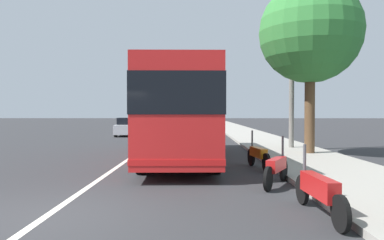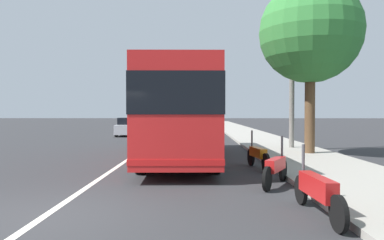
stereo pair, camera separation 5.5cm
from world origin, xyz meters
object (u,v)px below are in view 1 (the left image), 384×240
object	(u,v)px
motorcycle_nearest_curb	(319,190)
car_oncoming	(191,122)
car_ahead_same_lane	(128,127)
motorcycle_mid_row	(258,155)
motorcycle_far_end	(277,168)
car_far_distant	(194,121)
utility_pole	(292,79)
roadside_tree_mid_block	(310,33)
coach_bus	(180,110)

from	to	relation	value
motorcycle_nearest_curb	car_oncoming	distance (m)	34.00
motorcycle_nearest_curb	car_ahead_same_lane	distance (m)	23.86
motorcycle_mid_row	car_ahead_same_lane	xyz separation A→B (m)	(17.11, 7.63, 0.23)
motorcycle_far_end	car_oncoming	distance (m)	31.29
motorcycle_far_end	car_ahead_same_lane	bearing A→B (deg)	48.83
motorcycle_mid_row	motorcycle_nearest_curb	bearing A→B (deg)	172.05
car_ahead_same_lane	motorcycle_far_end	bearing A→B (deg)	17.13
car_far_distant	utility_pole	world-z (taller)	utility_pole
car_oncoming	car_ahead_same_lane	world-z (taller)	car_oncoming
motorcycle_nearest_curb	roadside_tree_mid_block	size ratio (longest dim) A/B	0.31
motorcycle_far_end	roadside_tree_mid_block	distance (m)	8.43
coach_bus	car_ahead_same_lane	world-z (taller)	coach_bus
motorcycle_mid_row	car_far_distant	size ratio (longest dim) A/B	0.46
motorcycle_mid_row	roadside_tree_mid_block	world-z (taller)	roadside_tree_mid_block
motorcycle_far_end	roadside_tree_mid_block	world-z (taller)	roadside_tree_mid_block
utility_pole	car_far_distant	bearing A→B (deg)	9.73
car_far_distant	roadside_tree_mid_block	bearing A→B (deg)	-168.99
car_ahead_same_lane	utility_pole	bearing A→B (deg)	38.99
utility_pole	motorcycle_far_end	bearing A→B (deg)	162.84
coach_bus	roadside_tree_mid_block	bearing A→B (deg)	-79.82
car_ahead_same_lane	car_far_distant	bearing A→B (deg)	160.09
motorcycle_mid_row	coach_bus	bearing A→B (deg)	38.69
motorcycle_far_end	car_far_distant	world-z (taller)	car_far_distant
coach_bus	roadside_tree_mid_block	distance (m)	6.56
utility_pole	roadside_tree_mid_block	bearing A→B (deg)	-176.84
motorcycle_mid_row	utility_pole	xyz separation A→B (m)	(6.00, -2.69, 3.09)
car_oncoming	roadside_tree_mid_block	distance (m)	25.89
car_ahead_same_lane	utility_pole	xyz separation A→B (m)	(-11.11, -10.32, 2.86)
car_oncoming	car_far_distant	size ratio (longest dim) A/B	0.99
car_far_distant	car_ahead_same_lane	bearing A→B (deg)	165.77
car_ahead_same_lane	utility_pole	distance (m)	15.43
motorcycle_nearest_curb	motorcycle_mid_row	distance (m)	5.45
motorcycle_nearest_curb	car_oncoming	xyz separation A→B (m)	(33.89, 2.81, 0.28)
motorcycle_mid_row	car_oncoming	distance (m)	28.57
car_oncoming	car_far_distant	world-z (taller)	car_oncoming
motorcycle_far_end	motorcycle_mid_row	size ratio (longest dim) A/B	0.89
car_ahead_same_lane	coach_bus	bearing A→B (deg)	14.62
car_oncoming	roadside_tree_mid_block	world-z (taller)	roadside_tree_mid_block
car_oncoming	car_far_distant	distance (m)	7.03
coach_bus	motorcycle_nearest_curb	world-z (taller)	coach_bus
motorcycle_nearest_curb	roadside_tree_mid_block	xyz separation A→B (m)	(9.00, -2.68, 4.84)
car_ahead_same_lane	roadside_tree_mid_block	xyz separation A→B (m)	(-13.55, -10.46, 4.62)
coach_bus	car_ahead_same_lane	distance (m)	15.55
motorcycle_far_end	utility_pole	distance (m)	9.64
motorcycle_nearest_curb	car_far_distant	size ratio (longest dim) A/B	0.51
motorcycle_nearest_curb	roadside_tree_mid_block	distance (m)	10.56
coach_bus	motorcycle_far_end	distance (m)	6.01
motorcycle_far_end	motorcycle_nearest_curb	bearing A→B (deg)	-148.97
motorcycle_mid_row	utility_pole	distance (m)	7.26
motorcycle_nearest_curb	roadside_tree_mid_block	world-z (taller)	roadside_tree_mid_block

